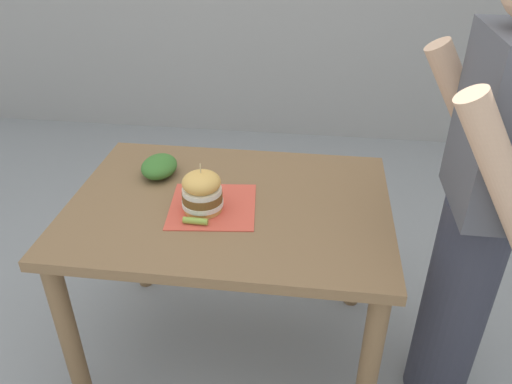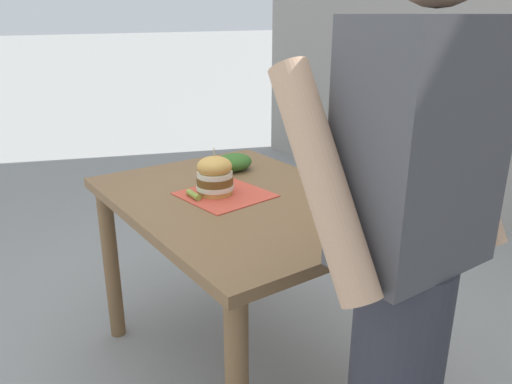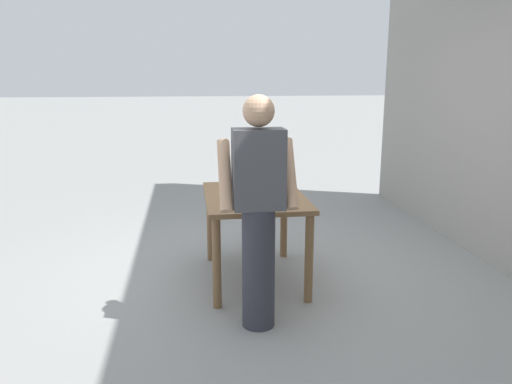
{
  "view_description": "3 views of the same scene",
  "coord_description": "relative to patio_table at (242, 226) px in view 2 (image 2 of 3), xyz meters",
  "views": [
    {
      "loc": [
        1.54,
        0.3,
        1.78
      ],
      "look_at": [
        0.0,
        0.1,
        0.84
      ],
      "focal_mm": 35.0,
      "sensor_mm": 36.0,
      "label": 1
    },
    {
      "loc": [
        1.0,
        1.53,
        1.46
      ],
      "look_at": [
        0.0,
        0.1,
        0.84
      ],
      "focal_mm": 35.0,
      "sensor_mm": 36.0,
      "label": 2
    },
    {
      "loc": [
        0.57,
        4.22,
        1.82
      ],
      "look_at": [
        0.0,
        0.1,
        0.84
      ],
      "focal_mm": 35.0,
      "sensor_mm": 36.0,
      "label": 3
    }
  ],
  "objects": [
    {
      "name": "ground_plane",
      "position": [
        0.0,
        0.0,
        -0.66
      ],
      "size": [
        80.0,
        80.0,
        0.0
      ],
      "primitive_type": "plane",
      "color": "gray"
    },
    {
      "name": "pickle_spear",
      "position": [
        0.16,
        -0.09,
        0.14
      ],
      "size": [
        0.03,
        0.09,
        0.02
      ],
      "primitive_type": "cylinder",
      "rotation": [
        0.0,
        1.57,
        1.54
      ],
      "color": "#8EA83D",
      "rests_on": "serving_paper"
    },
    {
      "name": "serving_paper",
      "position": [
        0.04,
        -0.05,
        0.13
      ],
      "size": [
        0.34,
        0.34,
        0.0
      ],
      "primitive_type": "cube",
      "rotation": [
        0.0,
        0.0,
        0.11
      ],
      "color": "#D64C38",
      "rests_on": "patio_table"
    },
    {
      "name": "side_salad",
      "position": [
        -0.16,
        -0.31,
        0.16
      ],
      "size": [
        0.18,
        0.14,
        0.08
      ],
      "primitive_type": "ellipsoid",
      "color": "#386B28",
      "rests_on": "patio_table"
    },
    {
      "name": "sandwich",
      "position": [
        0.07,
        -0.08,
        0.2
      ],
      "size": [
        0.15,
        0.15,
        0.19
      ],
      "color": "gold",
      "rests_on": "serving_paper"
    },
    {
      "name": "patio_table",
      "position": [
        0.0,
        0.0,
        0.0
      ],
      "size": [
        0.86,
        1.19,
        0.79
      ],
      "color": "brown",
      "rests_on": "ground"
    },
    {
      "name": "diner_across_table",
      "position": [
        0.09,
        0.86,
        0.22
      ],
      "size": [
        0.55,
        0.35,
        1.69
      ],
      "color": "#33333D",
      "rests_on": "ground"
    }
  ]
}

